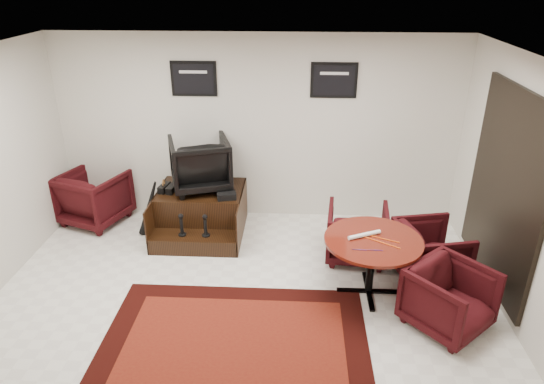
{
  "coord_description": "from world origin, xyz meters",
  "views": [
    {
      "loc": [
        0.59,
        -4.43,
        3.59
      ],
      "look_at": [
        0.31,
        0.9,
        1.12
      ],
      "focal_mm": 32.0,
      "sensor_mm": 36.0,
      "label": 1
    }
  ],
  "objects": [
    {
      "name": "table_chair_back",
      "position": [
        1.43,
        1.28,
        0.4
      ],
      "size": [
        0.85,
        0.81,
        0.81
      ],
      "primitive_type": "imported",
      "rotation": [
        0.0,
        0.0,
        3.04
      ],
      "color": "black",
      "rests_on": "ground"
    },
    {
      "name": "shoes_pair",
      "position": [
        -1.26,
        1.88,
        0.69
      ],
      "size": [
        0.26,
        0.3,
        0.1
      ],
      "color": "black",
      "rests_on": "shine_podium"
    },
    {
      "name": "room_shell",
      "position": [
        0.41,
        0.12,
        1.79
      ],
      "size": [
        6.02,
        5.02,
        2.81
      ],
      "color": "silver",
      "rests_on": "ground"
    },
    {
      "name": "umbrella_hooked",
      "position": [
        -1.56,
        1.88,
        0.4
      ],
      "size": [
        0.3,
        0.11,
        0.8
      ],
      "primitive_type": null,
      "color": "black",
      "rests_on": "ground"
    },
    {
      "name": "armchair_side",
      "position": [
        -2.48,
        2.1,
        0.45
      ],
      "size": [
        1.09,
        1.06,
        0.89
      ],
      "primitive_type": "imported",
      "rotation": [
        0.0,
        0.0,
        2.79
      ],
      "color": "black",
      "rests_on": "ground"
    },
    {
      "name": "area_rug",
      "position": [
        -0.01,
        -0.57,
        0.01
      ],
      "size": [
        2.81,
        2.11,
        0.01
      ],
      "color": "black",
      "rests_on": "ground"
    },
    {
      "name": "meeting_table",
      "position": [
        1.51,
        0.48,
        0.65
      ],
      "size": [
        1.14,
        1.14,
        0.75
      ],
      "color": "#49110A",
      "rests_on": "ground"
    },
    {
      "name": "umbrella_black",
      "position": [
        -1.52,
        1.72,
        0.45
      ],
      "size": [
        0.33,
        0.12,
        0.89
      ],
      "primitive_type": null,
      "color": "black",
      "rests_on": "ground"
    },
    {
      "name": "table_chair_window",
      "position": [
        2.3,
        0.85,
        0.4
      ],
      "size": [
        0.87,
        0.91,
        0.8
      ],
      "primitive_type": "imported",
      "rotation": [
        0.0,
        0.0,
        1.78
      ],
      "color": "black",
      "rests_on": "ground"
    },
    {
      "name": "polish_kit",
      "position": [
        -0.37,
        1.68,
        0.69
      ],
      "size": [
        0.3,
        0.24,
        0.09
      ],
      "primitive_type": "cube",
      "rotation": [
        0.0,
        0.0,
        0.23
      ],
      "color": "black",
      "rests_on": "shine_podium"
    },
    {
      "name": "table_chair_corner",
      "position": [
        2.27,
        -0.09,
        0.4
      ],
      "size": [
        1.06,
        1.06,
        0.8
      ],
      "primitive_type": "imported",
      "rotation": [
        0.0,
        0.0,
        0.73
      ],
      "color": "black",
      "rests_on": "ground"
    },
    {
      "name": "shine_chair",
      "position": [
        -0.79,
        2.03,
        1.06
      ],
      "size": [
        1.01,
        0.98,
        0.84
      ],
      "primitive_type": "imported",
      "rotation": [
        0.0,
        0.0,
        3.45
      ],
      "color": "black",
      "rests_on": "shine_podium"
    },
    {
      "name": "paper_roll",
      "position": [
        1.41,
        0.53,
        0.77
      ],
      "size": [
        0.4,
        0.22,
        0.05
      ],
      "primitive_type": "cylinder",
      "rotation": [
        0.0,
        1.57,
        0.44
      ],
      "color": "white",
      "rests_on": "meeting_table"
    },
    {
      "name": "ground",
      "position": [
        0.0,
        0.0,
        0.0
      ],
      "size": [
        6.0,
        6.0,
        0.0
      ],
      "primitive_type": "plane",
      "color": "white",
      "rests_on": "ground"
    },
    {
      "name": "table_clutter",
      "position": [
        1.55,
        0.4,
        0.75
      ],
      "size": [
        0.56,
        0.38,
        0.01
      ],
      "color": "#EF500D",
      "rests_on": "meeting_table"
    },
    {
      "name": "shine_podium",
      "position": [
        -0.79,
        1.89,
        0.3
      ],
      "size": [
        1.25,
        1.29,
        0.64
      ],
      "color": "black",
      "rests_on": "ground"
    }
  ]
}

